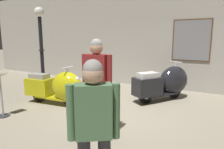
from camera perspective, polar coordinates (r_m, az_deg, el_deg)
ground_plane at (r=4.84m, az=0.13°, el=-11.38°), size 60.00×60.00×0.00m
showroom_back_wall at (r=7.48m, az=13.35°, el=10.95°), size 18.00×0.63×3.83m
scooter_0 at (r=5.59m, az=-15.09°, el=-3.56°), size 1.78×0.69×1.06m
scooter_1 at (r=6.05m, az=15.21°, el=-2.26°), size 1.46×1.82×1.12m
lamppost at (r=6.67m, az=-19.60°, el=7.90°), size 0.31×0.31×2.74m
visitor_0 at (r=3.65m, az=-4.36°, el=-1.67°), size 0.60×0.31×1.78m
visitor_1 at (r=2.09m, az=-5.24°, el=-14.12°), size 0.46×0.39×1.59m
info_stanchion at (r=5.25m, az=-29.05°, el=-6.00°), size 0.28×0.35×1.04m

